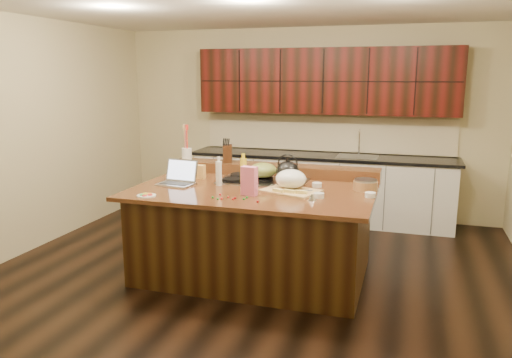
% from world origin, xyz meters
% --- Properties ---
extents(room, '(5.52, 5.02, 2.72)m').
position_xyz_m(room, '(0.00, 0.00, 1.35)').
color(room, black).
rests_on(room, ground).
extents(island, '(2.40, 1.60, 0.92)m').
position_xyz_m(island, '(0.00, 0.00, 0.46)').
color(island, black).
rests_on(island, ground).
extents(back_ledge, '(2.40, 0.30, 0.12)m').
position_xyz_m(back_ledge, '(0.00, 0.70, 0.98)').
color(back_ledge, black).
rests_on(back_ledge, island).
extents(cooktop, '(0.92, 0.52, 0.05)m').
position_xyz_m(cooktop, '(0.00, 0.30, 0.94)').
color(cooktop, gray).
rests_on(cooktop, island).
extents(back_counter, '(3.70, 0.66, 2.40)m').
position_xyz_m(back_counter, '(0.30, 2.23, 0.98)').
color(back_counter, silver).
rests_on(back_counter, ground).
extents(kettle, '(0.32, 0.32, 0.22)m').
position_xyz_m(kettle, '(0.30, 0.17, 1.07)').
color(kettle, black).
rests_on(kettle, cooktop).
extents(green_bowl, '(0.36, 0.36, 0.16)m').
position_xyz_m(green_bowl, '(0.00, 0.30, 1.04)').
color(green_bowl, olive).
rests_on(green_bowl, cooktop).
extents(laptop, '(0.39, 0.32, 0.25)m').
position_xyz_m(laptop, '(-0.81, -0.07, 0.99)').
color(laptop, '#B7B7BC').
rests_on(laptop, island).
extents(oil_bottle, '(0.07, 0.07, 0.27)m').
position_xyz_m(oil_bottle, '(-0.16, 0.14, 1.06)').
color(oil_bottle, yellow).
rests_on(oil_bottle, island).
extents(vinegar_bottle, '(0.07, 0.07, 0.25)m').
position_xyz_m(vinegar_bottle, '(-0.38, -0.00, 1.04)').
color(vinegar_bottle, silver).
rests_on(vinegar_bottle, island).
extents(wooden_tray, '(0.61, 0.53, 0.21)m').
position_xyz_m(wooden_tray, '(0.38, -0.03, 1.01)').
color(wooden_tray, tan).
rests_on(wooden_tray, island).
extents(ramekin_a, '(0.11, 0.11, 0.04)m').
position_xyz_m(ramekin_a, '(0.70, -0.22, 0.94)').
color(ramekin_a, white).
rests_on(ramekin_a, island).
extents(ramekin_b, '(0.13, 0.13, 0.04)m').
position_xyz_m(ramekin_b, '(1.15, -0.06, 0.94)').
color(ramekin_b, white).
rests_on(ramekin_b, island).
extents(ramekin_c, '(0.10, 0.10, 0.04)m').
position_xyz_m(ramekin_c, '(0.60, 0.22, 0.94)').
color(ramekin_c, white).
rests_on(ramekin_c, island).
extents(strainer_bowl, '(0.30, 0.30, 0.09)m').
position_xyz_m(strainer_bowl, '(1.08, 0.22, 0.97)').
color(strainer_bowl, '#996B3F').
rests_on(strainer_bowl, island).
extents(kitchen_timer, '(0.09, 0.09, 0.07)m').
position_xyz_m(kitchen_timer, '(0.66, -0.34, 0.96)').
color(kitchen_timer, silver).
rests_on(kitchen_timer, island).
extents(pink_bag, '(0.16, 0.10, 0.27)m').
position_xyz_m(pink_bag, '(0.05, -0.32, 1.06)').
color(pink_bag, pink).
rests_on(pink_bag, island).
extents(candy_plate, '(0.23, 0.23, 0.01)m').
position_xyz_m(candy_plate, '(-0.86, -0.65, 0.93)').
color(candy_plate, white).
rests_on(candy_plate, island).
extents(package_box, '(0.11, 0.08, 0.15)m').
position_xyz_m(package_box, '(-0.71, 0.26, 1.00)').
color(package_box, '#E6AB51').
rests_on(package_box, island).
extents(utensil_crock, '(0.12, 0.12, 0.14)m').
position_xyz_m(utensil_crock, '(-1.07, 0.70, 1.11)').
color(utensil_crock, white).
rests_on(utensil_crock, back_ledge).
extents(knife_block, '(0.15, 0.19, 0.20)m').
position_xyz_m(knife_block, '(-0.55, 0.70, 1.14)').
color(knife_block, black).
rests_on(knife_block, back_ledge).
extents(gumdrop_0, '(0.02, 0.02, 0.02)m').
position_xyz_m(gumdrop_0, '(-0.03, -0.49, 0.93)').
color(gumdrop_0, red).
rests_on(gumdrop_0, island).
extents(gumdrop_1, '(0.02, 0.02, 0.02)m').
position_xyz_m(gumdrop_1, '(-0.11, -0.47, 0.93)').
color(gumdrop_1, '#198C26').
rests_on(gumdrop_1, island).
extents(gumdrop_2, '(0.02, 0.02, 0.02)m').
position_xyz_m(gumdrop_2, '(-0.14, -0.55, 0.93)').
color(gumdrop_2, red).
rests_on(gumdrop_2, island).
extents(gumdrop_3, '(0.02, 0.02, 0.02)m').
position_xyz_m(gumdrop_3, '(0.06, -0.51, 0.93)').
color(gumdrop_3, '#198C26').
rests_on(gumdrop_3, island).
extents(gumdrop_4, '(0.02, 0.02, 0.02)m').
position_xyz_m(gumdrop_4, '(0.21, -0.56, 0.93)').
color(gumdrop_4, red).
rests_on(gumdrop_4, island).
extents(gumdrop_5, '(0.02, 0.02, 0.02)m').
position_xyz_m(gumdrop_5, '(-0.24, -0.54, 0.93)').
color(gumdrop_5, '#198C26').
rests_on(gumdrop_5, island).
extents(gumdrop_6, '(0.02, 0.02, 0.02)m').
position_xyz_m(gumdrop_6, '(-0.11, -0.48, 0.93)').
color(gumdrop_6, red).
rests_on(gumdrop_6, island).
extents(gumdrop_7, '(0.02, 0.02, 0.02)m').
position_xyz_m(gumdrop_7, '(-0.17, -0.58, 0.93)').
color(gumdrop_7, '#198C26').
rests_on(gumdrop_7, island).
extents(gumdrop_8, '(0.02, 0.02, 0.02)m').
position_xyz_m(gumdrop_8, '(-0.04, -0.54, 0.93)').
color(gumdrop_8, red).
rests_on(gumdrop_8, island).
extents(gumdrop_9, '(0.02, 0.02, 0.02)m').
position_xyz_m(gumdrop_9, '(0.07, -0.45, 0.93)').
color(gumdrop_9, '#198C26').
rests_on(gumdrop_9, island).
extents(gumdrop_10, '(0.02, 0.02, 0.02)m').
position_xyz_m(gumdrop_10, '(-0.21, -0.41, 0.93)').
color(gumdrop_10, red).
rests_on(gumdrop_10, island).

